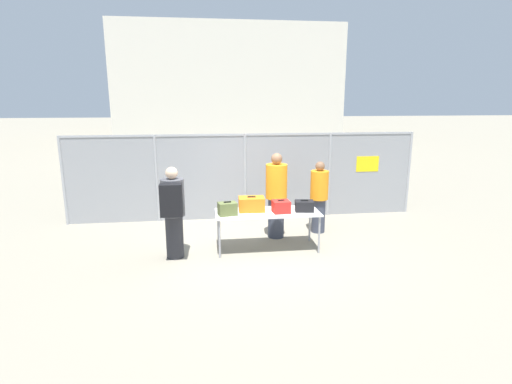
% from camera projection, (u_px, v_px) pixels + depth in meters
% --- Properties ---
extents(ground_plane, '(120.00, 120.00, 0.00)m').
position_uv_depth(ground_plane, '(257.00, 250.00, 8.02)').
color(ground_plane, gray).
extents(fence_section, '(8.73, 0.07, 2.14)m').
position_uv_depth(fence_section, '(246.00, 175.00, 9.96)').
color(fence_section, '#9EA0A5').
rests_on(fence_section, ground_plane).
extents(inspection_table, '(2.06, 0.83, 0.78)m').
position_uv_depth(inspection_table, '(267.00, 214.00, 7.93)').
color(inspection_table, silver).
rests_on(inspection_table, ground_plane).
extents(suitcase_olive, '(0.39, 0.31, 0.27)m').
position_uv_depth(suitcase_olive, '(227.00, 209.00, 7.67)').
color(suitcase_olive, '#566033').
rests_on(suitcase_olive, inspection_table).
extents(suitcase_orange, '(0.52, 0.38, 0.30)m').
position_uv_depth(suitcase_orange, '(252.00, 204.00, 7.95)').
color(suitcase_orange, orange).
rests_on(suitcase_orange, inspection_table).
extents(suitcase_red, '(0.34, 0.34, 0.26)m').
position_uv_depth(suitcase_red, '(281.00, 207.00, 7.85)').
color(suitcase_red, red).
rests_on(suitcase_red, inspection_table).
extents(suitcase_black, '(0.40, 0.32, 0.23)m').
position_uv_depth(suitcase_black, '(304.00, 206.00, 7.95)').
color(suitcase_black, black).
rests_on(suitcase_black, inspection_table).
extents(traveler_hooded, '(0.43, 0.67, 1.75)m').
position_uv_depth(traveler_hooded, '(173.00, 209.00, 7.40)').
color(traveler_hooded, '#2D2D33').
rests_on(traveler_hooded, ground_plane).
extents(security_worker_near, '(0.46, 0.46, 1.85)m').
position_uv_depth(security_worker_near, '(276.00, 195.00, 8.59)').
color(security_worker_near, '#383D4C').
rests_on(security_worker_near, ground_plane).
extents(security_worker_far, '(0.40, 0.40, 1.62)m').
position_uv_depth(security_worker_far, '(319.00, 196.00, 8.95)').
color(security_worker_far, '#383D4C').
rests_on(security_worker_far, ground_plane).
extents(utility_trailer, '(4.51, 2.01, 0.73)m').
position_uv_depth(utility_trailer, '(275.00, 188.00, 11.62)').
color(utility_trailer, white).
rests_on(utility_trailer, ground_plane).
extents(distant_hangar, '(15.04, 13.37, 7.73)m').
position_uv_depth(distant_hangar, '(225.00, 87.00, 31.75)').
color(distant_hangar, beige).
rests_on(distant_hangar, ground_plane).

